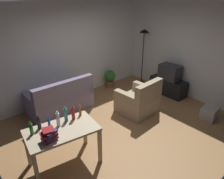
# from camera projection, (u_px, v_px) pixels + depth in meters

# --- Properties ---
(ground_plane) EXTENTS (5.20, 4.40, 0.02)m
(ground_plane) POSITION_uv_depth(u_px,v_px,m) (123.00, 127.00, 4.95)
(ground_plane) COLOR #9E7042
(wall_rear) EXTENTS (5.20, 0.10, 2.70)m
(wall_rear) POSITION_uv_depth(u_px,v_px,m) (69.00, 51.00, 5.87)
(wall_rear) COLOR white
(wall_rear) RESTS_ON ground_plane
(wall_right) EXTENTS (0.10, 4.40, 2.70)m
(wall_right) POSITION_uv_depth(u_px,v_px,m) (191.00, 51.00, 5.91)
(wall_right) COLOR silver
(wall_right) RESTS_ON ground_plane
(couch) EXTENTS (1.61, 0.84, 0.92)m
(couch) POSITION_uv_depth(u_px,v_px,m) (61.00, 100.00, 5.47)
(couch) COLOR gray
(couch) RESTS_ON ground_plane
(tv_stand) EXTENTS (0.44, 1.10, 0.48)m
(tv_stand) POSITION_uv_depth(u_px,v_px,m) (168.00, 86.00, 6.42)
(tv_stand) COLOR black
(tv_stand) RESTS_ON ground_plane
(tv) EXTENTS (0.41, 0.60, 0.44)m
(tv) POSITION_uv_depth(u_px,v_px,m) (170.00, 72.00, 6.23)
(tv) COLOR #2D2D33
(tv) RESTS_ON tv_stand
(torchiere_lamp) EXTENTS (0.32, 0.32, 1.81)m
(torchiere_lamp) POSITION_uv_depth(u_px,v_px,m) (144.00, 42.00, 6.66)
(torchiere_lamp) COLOR black
(torchiere_lamp) RESTS_ON ground_plane
(desk) EXTENTS (1.29, 0.87, 0.76)m
(desk) POSITION_uv_depth(u_px,v_px,m) (62.00, 134.00, 3.62)
(desk) COLOR #C6B28E
(desk) RESTS_ON ground_plane
(potted_plant) EXTENTS (0.36, 0.36, 0.57)m
(potted_plant) POSITION_uv_depth(u_px,v_px,m) (110.00, 78.00, 6.82)
(potted_plant) COLOR brown
(potted_plant) RESTS_ON ground_plane
(armchair) EXTENTS (0.95, 0.89, 0.92)m
(armchair) POSITION_uv_depth(u_px,v_px,m) (139.00, 101.00, 5.41)
(armchair) COLOR tan
(armchair) RESTS_ON ground_plane
(storage_box) EXTENTS (0.52, 0.39, 0.30)m
(storage_box) POSITION_uv_depth(u_px,v_px,m) (210.00, 112.00, 5.22)
(storage_box) COLOR #A8A399
(storage_box) RESTS_ON ground_plane
(bottle_green) EXTENTS (0.06, 0.06, 0.25)m
(bottle_green) POSITION_uv_depth(u_px,v_px,m) (31.00, 129.00, 3.40)
(bottle_green) COLOR #1E722D
(bottle_green) RESTS_ON desk
(bottle_dark) EXTENTS (0.07, 0.07, 0.25)m
(bottle_dark) POSITION_uv_depth(u_px,v_px,m) (39.00, 123.00, 3.55)
(bottle_dark) COLOR black
(bottle_dark) RESTS_ON desk
(bottle_blue) EXTENTS (0.04, 0.04, 0.21)m
(bottle_blue) POSITION_uv_depth(u_px,v_px,m) (49.00, 122.00, 3.62)
(bottle_blue) COLOR #2347A3
(bottle_blue) RESTS_ON desk
(bottle_clear) EXTENTS (0.06, 0.06, 0.29)m
(bottle_clear) POSITION_uv_depth(u_px,v_px,m) (58.00, 119.00, 3.61)
(bottle_clear) COLOR silver
(bottle_clear) RESTS_ON desk
(bottle_tall) EXTENTS (0.07, 0.07, 0.29)m
(bottle_tall) POSITION_uv_depth(u_px,v_px,m) (66.00, 115.00, 3.74)
(bottle_tall) COLOR teal
(bottle_tall) RESTS_ON desk
(bottle_red) EXTENTS (0.06, 0.06, 0.28)m
(bottle_red) POSITION_uv_depth(u_px,v_px,m) (73.00, 113.00, 3.80)
(bottle_red) COLOR #AD2323
(bottle_red) RESTS_ON desk
(bottle_amber) EXTENTS (0.05, 0.05, 0.23)m
(bottle_amber) POSITION_uv_depth(u_px,v_px,m) (80.00, 111.00, 3.94)
(bottle_amber) COLOR #9E6019
(bottle_amber) RESTS_ON desk
(book_stack) EXTENTS (0.26, 0.23, 0.20)m
(book_stack) POSITION_uv_depth(u_px,v_px,m) (49.00, 135.00, 3.27)
(book_stack) COLOR maroon
(book_stack) RESTS_ON desk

